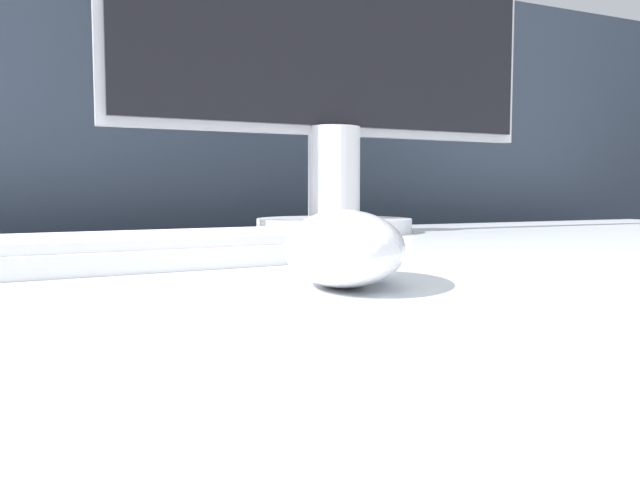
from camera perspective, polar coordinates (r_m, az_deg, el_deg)
name	(u,v)px	position (r m, az deg, el deg)	size (l,w,h in m)	color
partition_panel	(181,295)	(1.12, -12.62, -4.93)	(5.00, 0.03, 1.17)	#333D4C
computer_mouse_near	(344,248)	(0.39, 2.18, -0.72)	(0.12, 0.14, 0.05)	white
keyboard	(125,250)	(0.53, -17.38, -0.89)	(0.39, 0.17, 0.02)	white
monitor	(334,55)	(0.93, 1.27, 16.59)	(0.65, 0.23, 0.47)	silver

